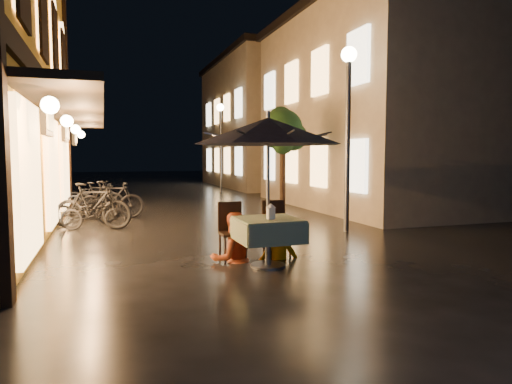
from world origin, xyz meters
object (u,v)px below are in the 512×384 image
object	(u,v)px
table_lantern	(271,210)
person_yellow	(278,218)
person_orange	(233,214)
bicycle_0	(94,213)
cafe_table	(268,230)
patio_umbrella	(268,131)
streetlamp_near	(348,105)

from	to	relation	value
table_lantern	person_yellow	size ratio (longest dim) A/B	0.18
person_orange	bicycle_0	bearing A→B (deg)	-65.83
cafe_table	bicycle_0	bearing A→B (deg)	119.77
patio_umbrella	person_orange	xyz separation A→B (m)	(-0.41, 0.59, -1.35)
cafe_table	person_yellow	distance (m)	0.64
streetlamp_near	bicycle_0	distance (m)	6.49
cafe_table	table_lantern	size ratio (longest dim) A/B	3.96
bicycle_0	person_orange	bearing A→B (deg)	-142.58
bicycle_0	patio_umbrella	bearing A→B (deg)	-141.80
cafe_table	patio_umbrella	distance (m)	1.56
cafe_table	bicycle_0	world-z (taller)	bicycle_0
table_lantern	person_yellow	world-z (taller)	person_yellow
streetlamp_near	patio_umbrella	distance (m)	3.94
patio_umbrella	bicycle_0	xyz separation A→B (m)	(-2.70, 4.72, -1.75)
patio_umbrella	table_lantern	size ratio (longest dim) A/B	9.84
person_yellow	person_orange	bearing A→B (deg)	-3.26
bicycle_0	table_lantern	bearing A→B (deg)	-142.44
table_lantern	person_yellow	xyz separation A→B (m)	(0.37, 0.65, -0.22)
cafe_table	bicycle_0	size ratio (longest dim) A/B	0.65
person_yellow	bicycle_0	distance (m)	5.22
streetlamp_near	table_lantern	bearing A→B (deg)	-136.80
person_yellow	cafe_table	bearing A→B (deg)	56.98
streetlamp_near	person_yellow	bearing A→B (deg)	-140.67
streetlamp_near	bicycle_0	size ratio (longest dim) A/B	2.80
patio_umbrella	streetlamp_near	bearing A→B (deg)	41.83
streetlamp_near	person_orange	bearing A→B (deg)	-148.95
cafe_table	patio_umbrella	world-z (taller)	patio_umbrella
streetlamp_near	table_lantern	world-z (taller)	streetlamp_near
patio_umbrella	person_orange	bearing A→B (deg)	124.88
streetlamp_near	table_lantern	xyz separation A→B (m)	(-2.88, -2.70, -2.00)
table_lantern	person_orange	size ratio (longest dim) A/B	0.16
person_yellow	bicycle_0	xyz separation A→B (m)	(-3.07, 4.21, -0.30)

